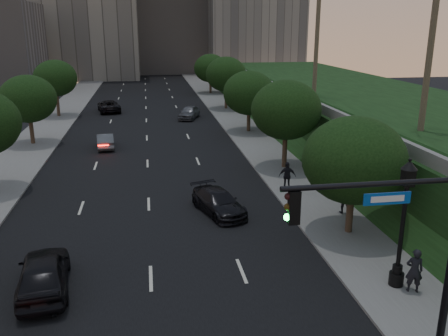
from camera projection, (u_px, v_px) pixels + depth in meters
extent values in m
cube|color=black|center=(147.00, 143.00, 44.08)|extent=(16.00, 140.00, 0.02)
cube|color=slate|center=(254.00, 138.00, 45.63)|extent=(4.50, 140.00, 0.15)
cube|color=slate|center=(31.00, 147.00, 42.48)|extent=(4.50, 140.00, 0.15)
cube|color=black|center=(380.00, 119.00, 45.00)|extent=(18.00, 90.00, 4.00)
cube|color=slate|center=(295.00, 96.00, 43.01)|extent=(0.35, 90.00, 0.70)
cube|color=gray|center=(169.00, 14.00, 109.29)|extent=(22.00, 18.00, 26.00)
cylinder|color=#38281C|center=(350.00, 208.00, 24.46)|extent=(0.36, 0.36, 2.86)
ellipsoid|color=black|center=(354.00, 160.00, 23.71)|extent=(5.20, 5.20, 4.42)
cylinder|color=#38281C|center=(285.00, 148.00, 35.75)|extent=(0.36, 0.36, 3.21)
ellipsoid|color=black|center=(286.00, 110.00, 34.91)|extent=(5.20, 5.20, 4.42)
cylinder|color=#38281C|center=(249.00, 118.00, 48.09)|extent=(0.36, 0.36, 2.86)
ellipsoid|color=black|center=(249.00, 93.00, 47.34)|extent=(5.20, 5.20, 4.42)
cylinder|color=#38281C|center=(226.00, 97.00, 61.27)|extent=(0.36, 0.36, 3.21)
ellipsoid|color=black|center=(226.00, 74.00, 60.42)|extent=(5.20, 5.20, 4.42)
cylinder|color=#38281C|center=(211.00, 85.00, 75.49)|extent=(0.36, 0.36, 2.86)
ellipsoid|color=black|center=(210.00, 68.00, 74.74)|extent=(5.20, 5.20, 4.42)
cylinder|color=#38281C|center=(32.00, 129.00, 43.01)|extent=(0.36, 0.36, 2.99)
ellipsoid|color=black|center=(28.00, 99.00, 42.22)|extent=(5.00, 5.00, 4.25)
cylinder|color=#38281C|center=(58.00, 103.00, 56.20)|extent=(0.36, 0.36, 3.26)
ellipsoid|color=black|center=(55.00, 78.00, 55.35)|extent=(5.00, 5.00, 4.25)
cylinder|color=#4C4233|center=(432.00, 34.00, 28.76)|extent=(0.40, 0.40, 12.00)
cylinder|color=#4C4233|center=(318.00, 17.00, 43.29)|extent=(0.40, 0.40, 14.50)
cylinder|color=black|center=(375.00, 184.00, 13.05)|extent=(5.40, 0.16, 0.16)
cube|color=black|center=(294.00, 208.00, 12.85)|extent=(0.32, 0.22, 0.95)
sphere|color=black|center=(288.00, 197.00, 12.73)|extent=(0.20, 0.20, 0.20)
sphere|color=#3F2B0A|center=(288.00, 207.00, 12.81)|extent=(0.20, 0.20, 0.20)
sphere|color=#19F24C|center=(287.00, 217.00, 12.90)|extent=(0.20, 0.20, 0.20)
cube|color=#0D4EB2|center=(387.00, 199.00, 13.24)|extent=(1.40, 0.05, 0.35)
cylinder|color=black|center=(396.00, 280.00, 19.65)|extent=(0.60, 0.60, 0.70)
cylinder|color=black|center=(397.00, 270.00, 19.50)|extent=(0.40, 0.40, 0.40)
cylinder|color=black|center=(402.00, 226.00, 18.94)|extent=(0.18, 0.18, 3.60)
cube|color=black|center=(408.00, 177.00, 18.35)|extent=(0.42, 0.42, 0.70)
cone|color=black|center=(410.00, 165.00, 18.21)|extent=(0.64, 0.64, 0.35)
sphere|color=black|center=(410.00, 160.00, 18.15)|extent=(0.14, 0.14, 0.14)
imported|color=black|center=(43.00, 273.00, 19.29)|extent=(2.52, 5.06, 1.66)
imported|color=#54585C|center=(105.00, 141.00, 42.11)|extent=(1.81, 4.15, 1.33)
imported|color=black|center=(109.00, 106.00, 59.74)|extent=(3.36, 5.73, 1.50)
imported|color=black|center=(218.00, 202.00, 27.45)|extent=(3.20, 4.99, 1.34)
imported|color=#57595F|center=(189.00, 112.00, 55.29)|extent=(3.22, 4.83, 1.53)
imported|color=black|center=(414.00, 270.00, 18.96)|extent=(0.78, 0.63, 1.87)
imported|color=black|center=(345.00, 197.00, 27.03)|extent=(1.13, 1.04, 1.86)
imported|color=black|center=(287.00, 176.00, 30.91)|extent=(1.16, 0.68, 1.85)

